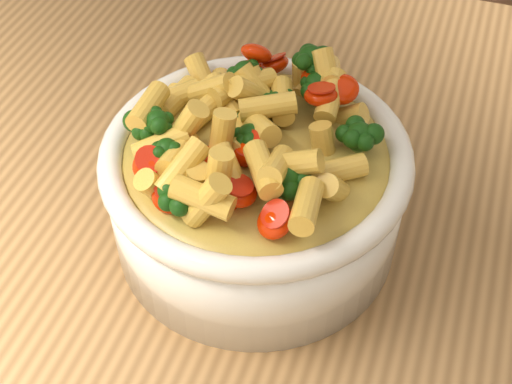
% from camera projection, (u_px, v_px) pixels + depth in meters
% --- Properties ---
extents(table, '(1.20, 0.80, 0.90)m').
position_uv_depth(table, '(258.00, 287.00, 0.67)').
color(table, '#AC7D4A').
rests_on(table, ground).
extents(serving_bowl, '(0.23, 0.23, 0.10)m').
position_uv_depth(serving_bowl, '(256.00, 191.00, 0.55)').
color(serving_bowl, white).
rests_on(serving_bowl, table).
extents(pasta_salad, '(0.18, 0.18, 0.04)m').
position_uv_depth(pasta_salad, '(256.00, 131.00, 0.50)').
color(pasta_salad, '#FFCE50').
rests_on(pasta_salad, serving_bowl).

